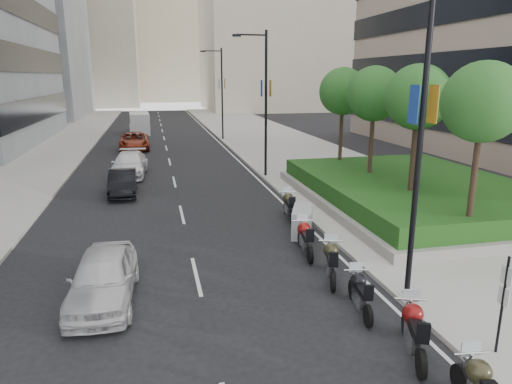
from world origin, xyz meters
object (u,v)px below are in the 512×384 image
object	(u,v)px
parking_sign	(503,300)
car_a	(103,277)
car_d	(134,141)
motorcycle_4	(305,238)
lamp_post_0	(416,125)
motorcycle_2	(360,293)
lamp_post_1	(263,97)
delivery_van	(140,124)
lamp_post_2	(220,89)
car_c	(129,164)
motorcycle_6	(289,206)
motorcycle_3	(331,261)
motorcycle_5	(302,222)
motorcycle_1	(414,330)
car_b	(123,183)

from	to	relation	value
parking_sign	car_a	xyz separation A→B (m)	(-9.04, 4.85, -0.71)
car_d	motorcycle_4	bearing A→B (deg)	-77.33
lamp_post_0	motorcycle_2	size ratio (longest dim) A/B	4.33
lamp_post_1	car_d	xyz separation A→B (m)	(-8.41, 13.82, -4.31)
motorcycle_4	delivery_van	size ratio (longest dim) A/B	0.41
lamp_post_1	lamp_post_2	world-z (taller)	same
car_c	motorcycle_6	bearing A→B (deg)	-52.59
parking_sign	car_c	xyz separation A→B (m)	(-9.03, 22.47, -0.70)
motorcycle_3	motorcycle_5	size ratio (longest dim) A/B	1.10
motorcycle_3	motorcycle_5	distance (m)	4.25
motorcycle_1	car_c	size ratio (longest dim) A/B	0.43
lamp_post_2	delivery_van	distance (m)	11.89
car_b	car_a	bearing A→B (deg)	-90.35
motorcycle_6	car_d	xyz separation A→B (m)	(-7.47, 22.65, 0.14)
motorcycle_3	motorcycle_1	bearing A→B (deg)	-158.14
motorcycle_1	motorcycle_4	xyz separation A→B (m)	(-0.46, 6.44, -0.01)
car_b	lamp_post_0	bearing A→B (deg)	-60.46
motorcycle_2	motorcycle_5	bearing A→B (deg)	5.23
lamp_post_0	delivery_van	world-z (taller)	lamp_post_0
lamp_post_2	car_a	world-z (taller)	lamp_post_2
lamp_post_0	lamp_post_2	bearing A→B (deg)	90.00
motorcycle_3	delivery_van	xyz separation A→B (m)	(-6.70, 40.85, 0.47)
motorcycle_5	parking_sign	bearing A→B (deg)	-147.81
motorcycle_4	motorcycle_5	bearing A→B (deg)	-8.56
motorcycle_2	car_d	distance (m)	31.90
parking_sign	motorcycle_2	xyz separation A→B (m)	(-2.13, 2.69, -0.90)
car_a	motorcycle_1	bearing A→B (deg)	-28.02
car_b	delivery_van	distance (m)	28.20
lamp_post_1	motorcycle_4	size ratio (longest dim) A/B	3.94
motorcycle_3	car_a	world-z (taller)	car_a
car_b	parking_sign	bearing A→B (deg)	-63.25
motorcycle_3	car_b	size ratio (longest dim) A/B	0.53
motorcycle_5	car_c	xyz separation A→B (m)	(-7.35, 13.43, 0.19)
motorcycle_2	car_c	bearing A→B (deg)	28.47
motorcycle_4	car_d	distance (m)	27.67
motorcycle_2	car_a	bearing A→B (deg)	81.89
motorcycle_3	motorcycle_5	bearing A→B (deg)	11.50
motorcycle_4	car_c	bearing A→B (deg)	30.64
motorcycle_3	car_c	world-z (taller)	car_c
motorcycle_1	motorcycle_3	bearing A→B (deg)	24.37
motorcycle_3	motorcycle_4	xyz separation A→B (m)	(-0.13, 2.20, 0.01)
car_d	delivery_van	size ratio (longest dim) A/B	0.98
motorcycle_6	lamp_post_1	bearing A→B (deg)	0.59
lamp_post_2	car_c	bearing A→B (deg)	-118.33
motorcycle_3	motorcycle_6	world-z (taller)	motorcycle_6
car_c	motorcycle_5	bearing A→B (deg)	-57.24
motorcycle_4	motorcycle_1	bearing A→B (deg)	-169.00
motorcycle_1	car_c	bearing A→B (deg)	38.21
lamp_post_1	motorcycle_6	xyz separation A→B (m)	(-0.94, -8.83, -4.44)
car_b	car_d	distance (m)	16.36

